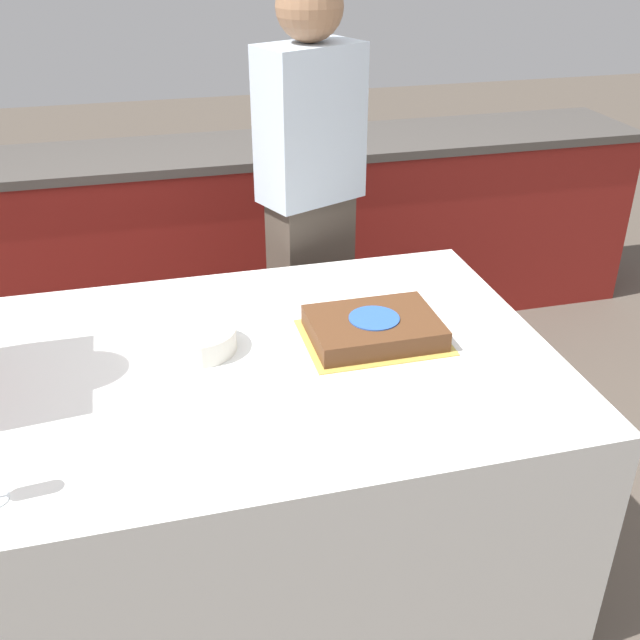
% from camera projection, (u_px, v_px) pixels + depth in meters
% --- Properties ---
extents(ground_plane, '(14.00, 14.00, 0.00)m').
position_uv_depth(ground_plane, '(270.00, 558.00, 2.48)').
color(ground_plane, brown).
extents(back_counter, '(4.40, 0.58, 0.92)m').
position_uv_depth(back_counter, '(202.00, 241.00, 3.67)').
color(back_counter, maroon).
rests_on(back_counter, ground_plane).
extents(dining_table, '(1.65, 1.17, 0.78)m').
position_uv_depth(dining_table, '(266.00, 466.00, 2.30)').
color(dining_table, white).
rests_on(dining_table, ground_plane).
extents(cake, '(0.41, 0.32, 0.07)m').
position_uv_depth(cake, '(374.00, 328.00, 2.19)').
color(cake, gold).
rests_on(cake, dining_table).
extents(plate_stack, '(0.22, 0.22, 0.07)m').
position_uv_depth(plate_stack, '(198.00, 339.00, 2.13)').
color(plate_stack, white).
rests_on(plate_stack, dining_table).
extents(side_plate_near_cake, '(0.18, 0.18, 0.00)m').
position_uv_depth(side_plate_near_cake, '(339.00, 297.00, 2.43)').
color(side_plate_near_cake, white).
rests_on(side_plate_near_cake, dining_table).
extents(person_cutting_cake, '(0.41, 0.33, 1.72)m').
position_uv_depth(person_cutting_cake, '(311.00, 207.00, 2.80)').
color(person_cutting_cake, '#4C4238').
rests_on(person_cutting_cake, ground_plane).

